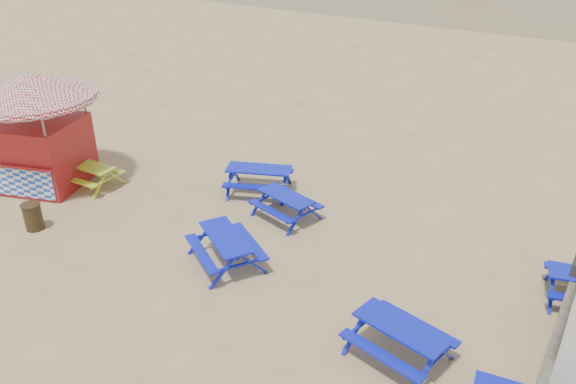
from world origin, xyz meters
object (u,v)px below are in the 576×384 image
Objects in this scene: picnic_table_blue_a at (259,180)px; ice_cream_kiosk at (35,116)px; litter_bin at (33,216)px; picnic_table_blue_b at (286,206)px; picnic_table_yellow at (91,175)px.

picnic_table_blue_a is 0.47× the size of ice_cream_kiosk.
picnic_table_blue_a is at bearing 52.89° from litter_bin.
picnic_table_blue_a reaches higher than picnic_table_blue_b.
picnic_table_yellow is (-6.15, -1.63, -0.00)m from picnic_table_blue_b.
litter_bin is at bearing -76.22° from picnic_table_yellow.
picnic_table_blue_b is 7.99m from ice_cream_kiosk.
picnic_table_blue_a is at bearing 164.18° from picnic_table_blue_b.
picnic_table_yellow is at bearing -175.26° from picnic_table_blue_a.
picnic_table_blue_b is 2.59× the size of litter_bin.
picnic_table_blue_a is 5.24m from picnic_table_yellow.
ice_cream_kiosk reaches higher than picnic_table_blue_a.
picnic_table_blue_b is 1.12× the size of picnic_table_yellow.
picnic_table_blue_b is at bearing 38.10° from litter_bin.
picnic_table_blue_a is at bearing 25.12° from picnic_table_yellow.
ice_cream_kiosk reaches higher than litter_bin.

